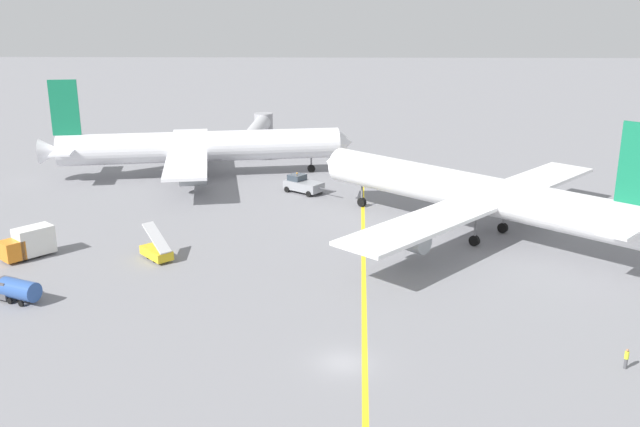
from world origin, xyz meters
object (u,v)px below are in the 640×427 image
(airliner_at_gate_left, at_px, (198,147))
(pushback_tug, at_px, (303,184))
(gse_stair_truck_yellow, at_px, (156,251))
(jet_bridge, at_px, (259,128))
(gse_catering_truck_tall, at_px, (28,243))
(ground_crew_marshaller_foreground, at_px, (626,358))
(gse_fuel_bowser_stubby, at_px, (16,289))
(airliner_being_pushed, at_px, (473,193))

(airliner_at_gate_left, xyz_separation_m, pushback_tug, (17.77, -9.78, -3.72))
(gse_stair_truck_yellow, distance_m, jet_bridge, 61.67)
(airliner_at_gate_left, relative_size, gse_catering_truck_tall, 8.65)
(ground_crew_marshaller_foreground, bearing_deg, gse_fuel_bowser_stubby, 167.70)
(gse_fuel_bowser_stubby, distance_m, gse_catering_truck_tall, 12.93)
(gse_catering_truck_tall, bearing_deg, airliner_at_gate_left, 71.89)
(gse_fuel_bowser_stubby, bearing_deg, ground_crew_marshaller_foreground, -12.30)
(pushback_tug, xyz_separation_m, gse_catering_truck_tall, (-30.43, -28.95, 0.49))
(ground_crew_marshaller_foreground, relative_size, jet_bridge, 0.08)
(pushback_tug, bearing_deg, ground_crew_marshaller_foreground, -61.75)
(gse_catering_truck_tall, height_order, jet_bridge, jet_bridge)
(gse_fuel_bowser_stubby, bearing_deg, airliner_at_gate_left, 80.20)
(pushback_tug, distance_m, gse_fuel_bowser_stubby, 49.10)
(airliner_being_pushed, bearing_deg, airliner_at_gate_left, 143.68)
(airliner_being_pushed, relative_size, gse_catering_truck_tall, 6.91)
(pushback_tug, bearing_deg, jet_bridge, 107.40)
(ground_crew_marshaller_foreground, bearing_deg, airliner_being_pushed, 100.75)
(airliner_being_pushed, relative_size, jet_bridge, 1.94)
(gse_fuel_bowser_stubby, relative_size, jet_bridge, 0.25)
(airliner_at_gate_left, distance_m, jet_bridge, 23.59)
(airliner_being_pushed, distance_m, jet_bridge, 60.98)
(gse_fuel_bowser_stubby, relative_size, ground_crew_marshaller_foreground, 2.98)
(ground_crew_marshaller_foreground, bearing_deg, jet_bridge, 114.38)
(gse_fuel_bowser_stubby, distance_m, ground_crew_marshaller_foreground, 56.54)
(airliner_at_gate_left, distance_m, airliner_being_pushed, 49.69)
(pushback_tug, relative_size, ground_crew_marshaller_foreground, 4.69)
(gse_catering_truck_tall, xyz_separation_m, jet_bridge, (20.39, 61.00, 2.37))
(airliner_being_pushed, distance_m, gse_stair_truck_yellow, 39.26)
(pushback_tug, relative_size, gse_stair_truck_yellow, 1.76)
(airliner_at_gate_left, height_order, ground_crew_marshaller_foreground, airliner_at_gate_left)
(gse_fuel_bowser_stubby, xyz_separation_m, gse_catering_truck_tall, (-3.85, 12.34, 0.42))
(gse_catering_truck_tall, bearing_deg, airliner_being_pushed, 10.00)
(gse_stair_truck_yellow, bearing_deg, pushback_tug, 62.06)
(gse_catering_truck_tall, relative_size, jet_bridge, 0.28)
(pushback_tug, relative_size, gse_fuel_bowser_stubby, 1.58)
(gse_stair_truck_yellow, bearing_deg, airliner_being_pushed, 14.31)
(gse_stair_truck_yellow, bearing_deg, gse_catering_truck_tall, 178.66)
(pushback_tug, bearing_deg, gse_stair_truck_yellow, -117.94)
(jet_bridge, bearing_deg, pushback_tug, -72.60)
(airliner_being_pushed, relative_size, gse_stair_truck_yellow, 8.75)
(airliner_being_pushed, relative_size, ground_crew_marshaller_foreground, 23.29)
(pushback_tug, bearing_deg, gse_catering_truck_tall, -136.43)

